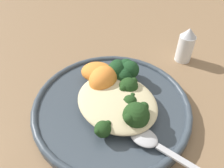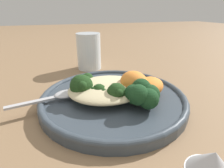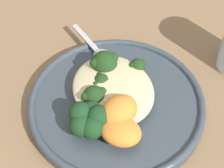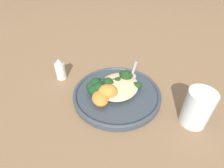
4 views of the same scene
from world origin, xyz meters
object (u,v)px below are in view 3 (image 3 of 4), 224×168
Objects in this scene: broccoli_stalk_1 at (106,67)px; broccoli_stalk_3 at (98,97)px; broccoli_stalk_0 at (134,75)px; sweet_potato_chunk_0 at (117,112)px; spoon at (101,54)px; kale_tuft at (89,119)px; quinoa_mound at (114,91)px; plate at (117,103)px; sweet_potato_chunk_1 at (121,131)px; broccoli_stalk_2 at (108,87)px.

broccoli_stalk_1 is 1.19× the size of broccoli_stalk_3.
broccoli_stalk_0 is 1.45× the size of sweet_potato_chunk_0.
kale_tuft is at bearing 140.92° from spoon.
quinoa_mound is at bearing 168.09° from broccoli_stalk_1.
plate is 0.07m from kale_tuft.
broccoli_stalk_3 is 0.05m from kale_tuft.
broccoli_stalk_0 is at bearing -131.61° from broccoli_stalk_1.
broccoli_stalk_1 is 1.59× the size of sweet_potato_chunk_1.
broccoli_stalk_2 is 0.08m from spoon.
broccoli_stalk_1 is at bearing 159.23° from spoon.
sweet_potato_chunk_0 reaches higher than broccoli_stalk_2.
quinoa_mound is 0.03m from broccoli_stalk_3.
sweet_potato_chunk_0 reaches higher than broccoli_stalk_3.
sweet_potato_chunk_1 is at bearing 111.82° from broccoli_stalk_3.
quinoa_mound is 0.05m from sweet_potato_chunk_0.
broccoli_stalk_1 reaches higher than spoon.
broccoli_stalk_1 is at bearing 167.38° from sweet_potato_chunk_0.
broccoli_stalk_1 is 1.63× the size of sweet_potato_chunk_0.
broccoli_stalk_2 is at bearing -158.95° from plate.
sweet_potato_chunk_0 is (0.06, -0.01, 0.01)m from broccoli_stalk_2.
plate is at bearing 5.04° from quinoa_mound.
broccoli_stalk_1 is (-0.04, 0.00, 0.01)m from quinoa_mound.
sweet_potato_chunk_1 is at bearing 161.89° from broccoli_stalk_1.
plate is 0.05m from sweet_potato_chunk_0.
quinoa_mound reaches higher than spoon.
broccoli_stalk_2 reaches higher than plate.
spoon reaches higher than plate.
broccoli_stalk_1 reaches higher than kale_tuft.
broccoli_stalk_3 is at bearing -174.33° from sweet_potato_chunk_1.
sweet_potato_chunk_0 is at bearing -179.55° from broccoli_stalk_0.
plate is 3.46× the size of broccoli_stalk_3.
broccoli_stalk_1 is 0.76× the size of spoon.
quinoa_mound reaches higher than plate.
sweet_potato_chunk_1 reaches higher than plate.
sweet_potato_chunk_1 is at bearing 45.71° from kale_tuft.
sweet_potato_chunk_0 is at bearing -23.34° from plate.
spoon is (-0.05, 0.01, -0.02)m from broccoli_stalk_1.
spoon is at bearing 151.86° from kale_tuft.
quinoa_mound is 0.05m from broccoli_stalk_1.
broccoli_stalk_1 reaches higher than broccoli_stalk_2.
broccoli_stalk_2 is (-0.01, -0.01, 0.00)m from quinoa_mound.
broccoli_stalk_2 is 0.09m from sweet_potato_chunk_1.
broccoli_stalk_0 is 0.12m from kale_tuft.
sweet_potato_chunk_1 is 0.99× the size of kale_tuft.
sweet_potato_chunk_1 is 0.17m from spoon.
broccoli_stalk_3 is at bearing 145.42° from spoon.
broccoli_stalk_2 is 0.03m from broccoli_stalk_3.
kale_tuft is at bearing 101.08° from broccoli_stalk_2.
plate is at bearing 162.09° from spoon.
broccoli_stalk_2 is at bearing -131.53° from broccoli_stalk_3.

